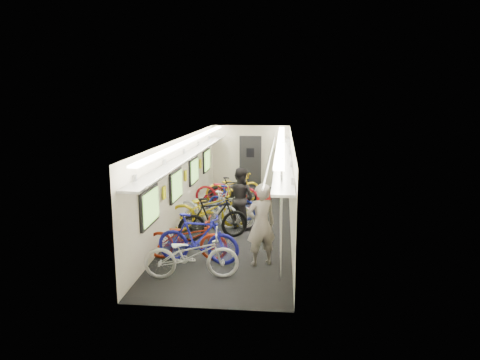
% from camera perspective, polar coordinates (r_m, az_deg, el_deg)
% --- Properties ---
extents(train_car_shell, '(10.00, 10.00, 10.00)m').
position_cam_1_polar(train_car_shell, '(12.47, -1.77, 2.62)').
color(train_car_shell, black).
rests_on(train_car_shell, ground).
extents(bicycle_0, '(1.90, 0.88, 0.96)m').
position_cam_1_polar(bicycle_0, '(8.44, -6.50, -9.84)').
color(bicycle_0, silver).
rests_on(bicycle_0, ground).
extents(bicycle_1, '(1.84, 0.71, 1.08)m').
position_cam_1_polar(bicycle_1, '(9.14, -5.64, -7.79)').
color(bicycle_1, '#191997').
rests_on(bicycle_1, ground).
extents(bicycle_2, '(1.79, 0.62, 0.94)m').
position_cam_1_polar(bicycle_2, '(9.40, -7.11, -7.73)').
color(bicycle_2, '#A02811').
rests_on(bicycle_2, ground).
extents(bicycle_3, '(1.84, 1.21, 1.08)m').
position_cam_1_polar(bicycle_3, '(10.56, -3.57, -5.15)').
color(bicycle_3, black).
rests_on(bicycle_3, ground).
extents(bicycle_4, '(2.27, 1.41, 1.13)m').
position_cam_1_polar(bicycle_4, '(11.39, -4.24, -3.82)').
color(bicycle_4, '#BD9E11').
rests_on(bicycle_4, ground).
extents(bicycle_5, '(1.66, 0.96, 0.96)m').
position_cam_1_polar(bicycle_5, '(11.65, -1.69, -3.89)').
color(bicycle_5, silver).
rests_on(bicycle_5, ground).
extents(bicycle_6, '(2.01, 1.27, 1.00)m').
position_cam_1_polar(bicycle_6, '(11.71, -4.30, -3.74)').
color(bicycle_6, '#BABABF').
rests_on(bicycle_6, ground).
extents(bicycle_7, '(1.66, 1.05, 0.97)m').
position_cam_1_polar(bicycle_7, '(12.37, -1.14, -2.98)').
color(bicycle_7, navy).
rests_on(bicycle_7, ground).
extents(bicycle_8, '(2.15, 0.98, 1.09)m').
position_cam_1_polar(bicycle_8, '(13.49, -1.76, -1.54)').
color(bicycle_8, maroon).
rests_on(bicycle_8, ground).
extents(bicycle_9, '(1.57, 0.53, 0.93)m').
position_cam_1_polar(bicycle_9, '(13.92, -0.89, -1.48)').
color(bicycle_9, black).
rests_on(bicycle_9, ground).
extents(bicycle_10, '(2.01, 1.34, 1.00)m').
position_cam_1_polar(bicycle_10, '(14.37, -0.93, -0.95)').
color(bicycle_10, yellow).
rests_on(bicycle_10, ground).
extents(passenger_near, '(0.75, 0.63, 1.75)m').
position_cam_1_polar(passenger_near, '(8.92, 2.83, -5.97)').
color(passenger_near, gray).
rests_on(passenger_near, ground).
extents(passenger_mid, '(1.01, 0.95, 1.65)m').
position_cam_1_polar(passenger_mid, '(11.40, 0.05, -2.43)').
color(passenger_mid, black).
rests_on(passenger_mid, ground).
extents(backpack, '(0.27, 0.17, 0.38)m').
position_cam_1_polar(backpack, '(9.15, 3.22, -2.89)').
color(backpack, red).
rests_on(backpack, passenger_near).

